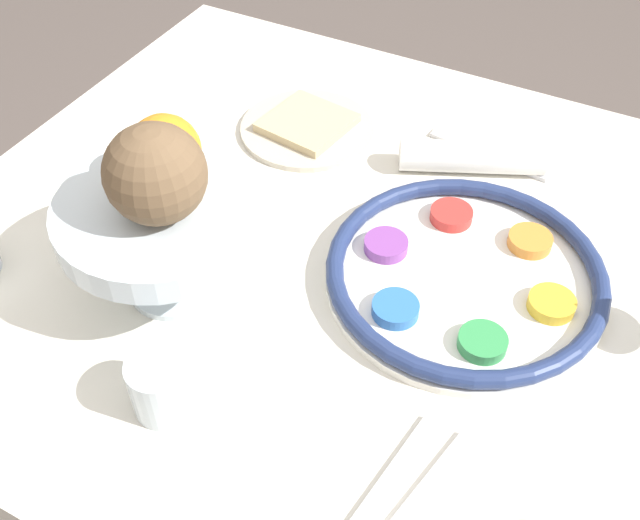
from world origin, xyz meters
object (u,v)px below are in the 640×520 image
object	(u,v)px
coconut	(155,174)
cup_mid	(162,385)
orange_fruit	(165,151)
bread_plate	(307,127)
napkin_roll	(472,157)
seder_plate	(465,274)
fruit_stand	(163,220)

from	to	relation	value
coconut	cup_mid	bearing A→B (deg)	120.05
coconut	orange_fruit	bearing A→B (deg)	-61.78
orange_fruit	coconut	distance (m)	0.05
bread_plate	cup_mid	bearing A→B (deg)	101.29
coconut	bread_plate	world-z (taller)	coconut
bread_plate	napkin_roll	xyz separation A→B (m)	(-0.23, -0.02, 0.01)
seder_plate	orange_fruit	bearing A→B (deg)	21.39
fruit_stand	bread_plate	bearing A→B (deg)	-88.48
fruit_stand	coconut	world-z (taller)	coconut
coconut	napkin_roll	bearing A→B (deg)	-120.15
bread_plate	coconut	bearing A→B (deg)	93.55
fruit_stand	cup_mid	bearing A→B (deg)	122.04
orange_fruit	cup_mid	distance (m)	0.23
fruit_stand	napkin_roll	bearing A→B (deg)	-122.32
orange_fruit	bread_plate	bearing A→B (deg)	-90.80
orange_fruit	napkin_roll	bearing A→B (deg)	-126.74
orange_fruit	bread_plate	xyz separation A→B (m)	(-0.00, -0.29, -0.15)
fruit_stand	bread_plate	distance (m)	0.34
orange_fruit	fruit_stand	bearing A→B (deg)	109.37
seder_plate	fruit_stand	distance (m)	0.34
seder_plate	napkin_roll	xyz separation A→B (m)	(0.06, -0.20, 0.01)
seder_plate	bread_plate	xyz separation A→B (m)	(0.29, -0.18, -0.01)
seder_plate	orange_fruit	distance (m)	0.35
fruit_stand	orange_fruit	size ratio (longest dim) A/B	2.95
seder_plate	bread_plate	size ratio (longest dim) A/B	1.67
seder_plate	cup_mid	xyz separation A→B (m)	(0.20, 0.29, 0.02)
cup_mid	orange_fruit	bearing A→B (deg)	-60.45
napkin_roll	orange_fruit	bearing A→B (deg)	53.26
napkin_roll	cup_mid	bearing A→B (deg)	74.00
fruit_stand	coconut	distance (m)	0.07
seder_plate	bread_plate	bearing A→B (deg)	-30.69
orange_fruit	napkin_roll	world-z (taller)	orange_fruit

